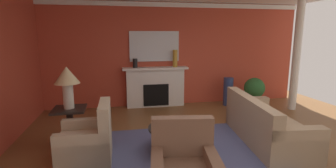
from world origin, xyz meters
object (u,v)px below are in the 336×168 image
Objects in this scene: table_lamp at (67,79)px; vase_tall_corner at (228,91)px; side_table at (70,124)px; potted_plant at (254,90)px; fireplace at (155,88)px; vase_mantel_left at (135,63)px; sofa at (265,126)px; mantel_mirror at (154,46)px; armchair_near_window at (88,143)px; vase_mantel_right at (175,58)px; coffee_table at (178,133)px.

table_lamp reaches higher than vase_tall_corner.
side_table is 0.84× the size of potted_plant.
vase_mantel_left reaches higher than fireplace.
sofa is at bearing -8.52° from side_table.
mantel_mirror is 1.96× the size of side_table.
armchair_near_window is (-3.18, -0.15, 0.01)m from sofa.
mantel_mirror reaches higher than side_table.
side_table is 1.49× the size of vase_mantel_right.
mantel_mirror is at bearing 17.18° from vase_mantel_left.
mantel_mirror is at bearing 162.82° from vase_mantel_right.
table_lamp is 2.61m from vase_mantel_left.
table_lamp is at bearing -129.62° from fireplace.
coffee_table is at bearing -176.80° from sofa.
mantel_mirror reaches higher than potted_plant.
mantel_mirror is at bearing 163.46° from potted_plant.
table_lamp is 0.94× the size of vase_tall_corner.
vase_mantel_left reaches higher than coffee_table.
potted_plant is at bearing 19.65° from side_table.
table_lamp is (-0.37, 0.68, 0.92)m from armchair_near_window.
mantel_mirror is 3.32m from coffee_table.
armchair_near_window is at bearing -117.14° from fireplace.
vase_mantel_right reaches higher than side_table.
vase_mantel_left is 0.30× the size of potted_plant.
armchair_near_window is at bearing -125.35° from vase_mantel_right.
armchair_near_window is 1.36× the size of side_table.
side_table is at bearing -137.51° from vase_mantel_right.
coffee_table is at bearing -128.78° from vase_tall_corner.
vase_mantel_right is at bearing 111.70° from sofa.
table_lamp reaches higher than side_table.
coffee_table is 1.33× the size of table_lamp.
vase_mantel_left is 1.11m from vase_mantel_right.
armchair_near_window is at bearing -116.22° from mantel_mirror.
vase_mantel_left reaches higher than armchair_near_window.
armchair_near_window is at bearing -177.25° from sofa.
armchair_near_window is (-1.52, -2.97, -0.22)m from fireplace.
vase_mantel_right is (2.44, 2.24, 0.12)m from table_lamp.
table_lamp reaches higher than sofa.
potted_plant is at bearing 28.93° from armchair_near_window.
vase_tall_corner is (2.10, 2.62, 0.06)m from coffee_table.
fireplace is 2.07m from vase_tall_corner.
sofa is at bearing -8.52° from table_lamp.
fireplace is 7.20× the size of vase_mantel_left.
vase_tall_corner is at bearing -11.59° from mantel_mirror.
vase_tall_corner is (2.60, -0.25, -0.84)m from vase_mantel_left.
vase_mantel_left is (-0.55, -0.05, 0.71)m from fireplace.
vase_mantel_left reaches higher than vase_tall_corner.
sofa is 2.63× the size of potted_plant.
vase_mantel_right is 2.35m from potted_plant.
vase_mantel_left is 3.34m from potted_plant.
side_table is 0.88× the size of vase_tall_corner.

